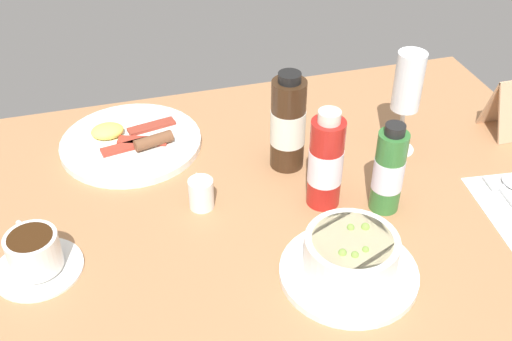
% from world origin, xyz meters
% --- Properties ---
extents(ground_plane, '(1.10, 0.84, 0.03)m').
position_xyz_m(ground_plane, '(0.00, 0.00, -0.01)').
color(ground_plane, '#A8754C').
extents(porridge_bowl, '(0.20, 0.20, 0.08)m').
position_xyz_m(porridge_bowl, '(0.05, -0.15, 0.03)').
color(porridge_bowl, white).
rests_on(porridge_bowl, ground_plane).
extents(coffee_cup, '(0.13, 0.13, 0.06)m').
position_xyz_m(coffee_cup, '(-0.37, -0.02, 0.03)').
color(coffee_cup, white).
rests_on(coffee_cup, ground_plane).
extents(creamer_jug, '(0.04, 0.05, 0.06)m').
position_xyz_m(creamer_jug, '(-0.12, 0.05, 0.03)').
color(creamer_jug, white).
rests_on(creamer_jug, ground_plane).
extents(wine_glass, '(0.06, 0.06, 0.19)m').
position_xyz_m(wine_glass, '(0.26, 0.11, 0.13)').
color(wine_glass, white).
rests_on(wine_glass, ground_plane).
extents(sauce_bottle_brown, '(0.06, 0.06, 0.18)m').
position_xyz_m(sauce_bottle_brown, '(0.05, 0.13, 0.08)').
color(sauce_bottle_brown, '#382314').
rests_on(sauce_bottle_brown, ground_plane).
extents(sauce_bottle_red, '(0.06, 0.06, 0.17)m').
position_xyz_m(sauce_bottle_red, '(0.08, 0.01, 0.08)').
color(sauce_bottle_red, '#B21E19').
rests_on(sauce_bottle_red, ground_plane).
extents(sauce_bottle_green, '(0.05, 0.05, 0.16)m').
position_xyz_m(sauce_bottle_green, '(0.17, -0.03, 0.07)').
color(sauce_bottle_green, '#337233').
rests_on(sauce_bottle_green, ground_plane).
extents(breakfast_plate, '(0.26, 0.26, 0.04)m').
position_xyz_m(breakfast_plate, '(-0.21, 0.26, 0.01)').
color(breakfast_plate, white).
rests_on(breakfast_plate, ground_plane).
extents(menu_card, '(0.05, 0.08, 0.11)m').
position_xyz_m(menu_card, '(0.47, 0.12, 0.05)').
color(menu_card, tan).
rests_on(menu_card, ground_plane).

